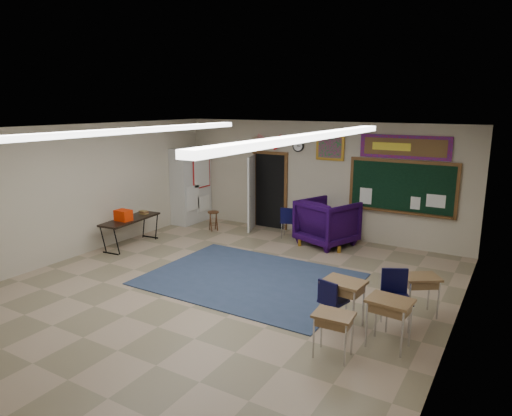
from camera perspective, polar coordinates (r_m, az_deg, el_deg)
The scene contains 24 objects.
floor at distance 8.74m, azimuth -4.69°, elevation -10.30°, with size 9.00×9.00×0.00m, color gray.
back_wall at distance 12.13m, azimuth 7.63°, elevation 3.59°, with size 8.00×0.04×3.00m, color #BEB09A.
left_wall at distance 11.05m, azimuth -21.99°, elevation 1.85°, with size 0.04×9.00×3.00m, color #BEB09A.
right_wall at distance 6.83m, azimuth 23.63°, elevation -4.69°, with size 0.04×9.00×3.00m, color #BEB09A.
ceiling at distance 8.05m, azimuth -5.08°, elevation 9.73°, with size 8.00×9.00×0.04m, color silver.
area_rug at distance 9.25m, azimuth -0.76°, elevation -8.85°, with size 4.00×3.00×0.02m, color navy.
fluorescent_strips at distance 8.06m, azimuth -5.08°, elevation 9.31°, with size 3.86×6.00×0.10m, color white, non-canonical shape.
doorway at distance 12.74m, azimuth 1.09°, elevation 2.12°, with size 1.10×0.89×2.16m.
chalkboard at distance 11.43m, azimuth 17.72°, elevation 2.33°, with size 2.55×0.14×1.30m.
bulletin_board at distance 11.30m, azimuth 18.07°, elevation 7.25°, with size 2.10×0.05×0.55m.
framed_art_print at distance 11.86m, azimuth 9.25°, elevation 7.47°, with size 0.75×0.05×0.65m.
wall_clock at distance 12.22m, azimuth 5.30°, elevation 7.73°, with size 0.32×0.05×0.32m.
wall_flags at distance 12.58m, azimuth 1.73°, elevation 8.52°, with size 1.16×0.06×0.70m, color red, non-canonical shape.
storage_cabinet at distance 13.56m, azimuth -8.11°, elevation 2.82°, with size 0.59×1.25×2.20m.
wingback_armchair at distance 11.47m, azimuth 8.90°, elevation -1.75°, with size 1.21×1.25×1.14m, color #190430.
student_chair_reading at distance 11.97m, azimuth 4.14°, elevation -1.77°, with size 0.42×0.42×0.83m, color black, non-canonical shape.
student_chair_desk_a at distance 7.43m, azimuth 9.66°, elevation -11.51°, with size 0.39×0.39×0.78m, color black, non-canonical shape.
student_chair_desk_b at distance 7.55m, azimuth 17.12°, elevation -10.99°, with size 0.45×0.45×0.91m, color black, non-canonical shape.
student_desk_front_left at distance 7.42m, azimuth 10.85°, elevation -11.31°, with size 0.67×0.53×0.75m.
student_desk_front_right at distance 8.12m, azimuth 19.78°, elevation -9.99°, with size 0.72×0.68×0.69m.
student_desk_back_left at distance 6.60m, azimuth 9.61°, elevation -15.11°, with size 0.56×0.43×0.64m.
student_desk_back_right at distance 6.98m, azimuth 16.26°, elevation -13.34°, with size 0.65×0.51×0.74m.
folding_table at distance 11.68m, azimuth -15.38°, elevation -2.76°, with size 0.72×1.72×0.95m.
wooden_stool at distance 12.68m, azimuth -5.34°, elevation -1.59°, with size 0.30×0.30×0.54m.
Camera 1 is at (4.72, -6.51, 3.44)m, focal length 32.00 mm.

